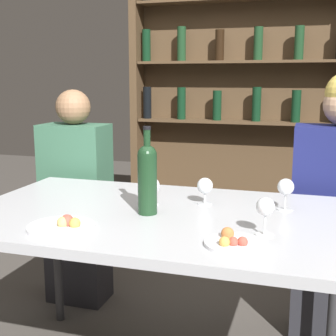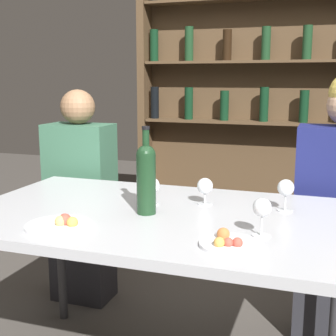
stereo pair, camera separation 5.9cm
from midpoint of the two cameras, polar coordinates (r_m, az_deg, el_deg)
dining_table at (r=1.84m, az=-2.20°, el=-7.17°), size 1.50×0.92×0.77m
wine_rack_wall at (r=3.67m, az=8.02°, el=8.08°), size 1.68×0.21×2.10m
wine_bottle at (r=1.77m, az=-3.50°, el=-0.95°), size 0.07×0.07×0.34m
wine_glass_0 at (r=1.88m, az=13.28°, el=-2.40°), size 0.07×0.07×0.13m
wine_glass_1 at (r=1.92m, az=-2.88°, el=-2.26°), size 0.07×0.07×0.11m
wine_glass_2 at (r=1.56m, az=10.72°, el=-4.86°), size 0.06×0.06×0.13m
wine_glass_3 at (r=1.92m, az=3.64°, el=-2.28°), size 0.07×0.07×0.11m
food_plate_0 at (r=1.48m, az=6.86°, el=-8.98°), size 0.19×0.19×0.05m
food_plate_1 at (r=1.67m, az=-13.66°, el=-6.84°), size 0.23×0.23×0.05m
seated_person_left at (r=2.72m, az=-11.67°, el=-4.32°), size 0.37×0.22×1.22m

